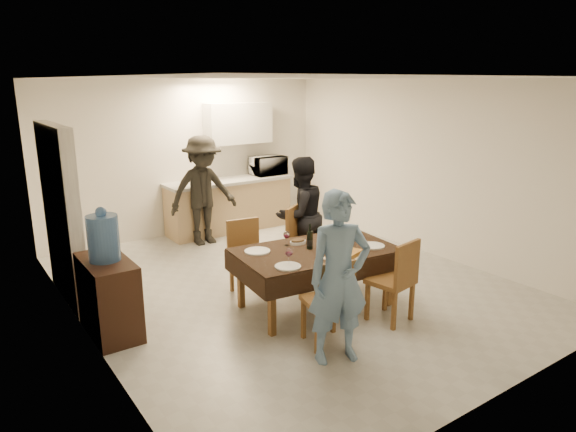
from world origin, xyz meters
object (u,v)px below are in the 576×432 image
dining_table (316,252)px  water_pitcher (342,236)px  microwave (268,166)px  person_near (339,278)px  person_kitchen (203,191)px  console (109,297)px  wine_bottle (310,236)px  savoury_tart (344,254)px  water_jug (103,238)px  person_far (300,215)px

dining_table → water_pitcher: water_pitcher is taller
microwave → person_near: (-2.09, -4.44, -0.26)m
dining_table → person_kitchen: 2.95m
dining_table → microwave: bearing=71.6°
dining_table → person_kitchen: bearing=95.8°
console → person_kitchen: (2.17, 2.24, 0.47)m
wine_bottle → microwave: size_ratio=0.48×
person_kitchen → wine_bottle: bearing=-91.3°
savoury_tart → person_near: (-0.65, -0.67, 0.09)m
water_jug → person_far: 2.74m
water_pitcher → dining_table: bearing=171.9°
dining_table → person_far: person_far is taller
water_jug → savoury_tart: water_jug is taller
console → savoury_tart: bearing=-25.6°
console → person_near: person_near is taller
water_jug → water_pitcher: water_jug is taller
water_jug → person_near: size_ratio=0.29×
dining_table → person_kitchen: person_kitchen is taller
water_pitcher → person_near: bearing=-132.0°
wine_bottle → person_kitchen: size_ratio=0.17×
water_pitcher → person_kitchen: (-0.34, 2.99, 0.07)m
savoury_tart → person_kitchen: bearing=91.5°
savoury_tart → person_near: 0.94m
wine_bottle → savoury_tart: bearing=-70.8°
water_jug → person_far: size_ratio=0.29×
wine_bottle → person_far: person_far is taller
wine_bottle → water_pitcher: size_ratio=1.42×
dining_table → savoury_tart: bearing=-69.2°
console → savoury_tart: console is taller
console → person_near: 2.41m
dining_table → console: bearing=168.1°
microwave → person_far: bearing=67.1°
person_far → person_near: bearing=58.0°
savoury_tart → console: bearing=154.4°
person_near → person_kitchen: bearing=99.6°
person_near → person_far: bearing=80.0°
person_near → person_kitchen: person_kitchen is taller
water_pitcher → person_far: 1.12m
savoury_tart → person_kitchen: (-0.09, 3.32, 0.14)m
dining_table → microwave: microwave is taller
person_far → person_kitchen: person_kitchen is taller
water_pitcher → wine_bottle: bearing=166.0°
wine_bottle → dining_table: bearing=-45.0°
microwave → person_near: size_ratio=0.37×
person_far → water_jug: bearing=3.0°
savoury_tart → water_jug: bearing=154.4°
person_far → dining_table: bearing=58.0°
wine_bottle → water_pitcher: (0.40, -0.10, -0.04)m
dining_table → person_near: size_ratio=1.16×
water_pitcher → savoury_tart: 0.42m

